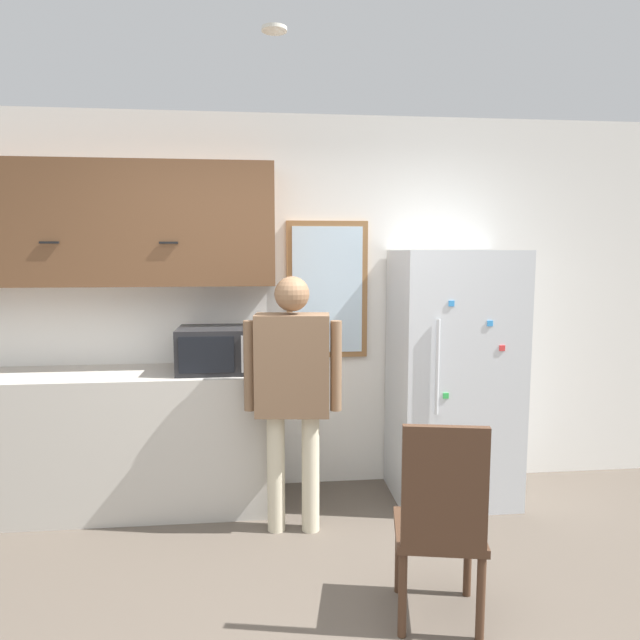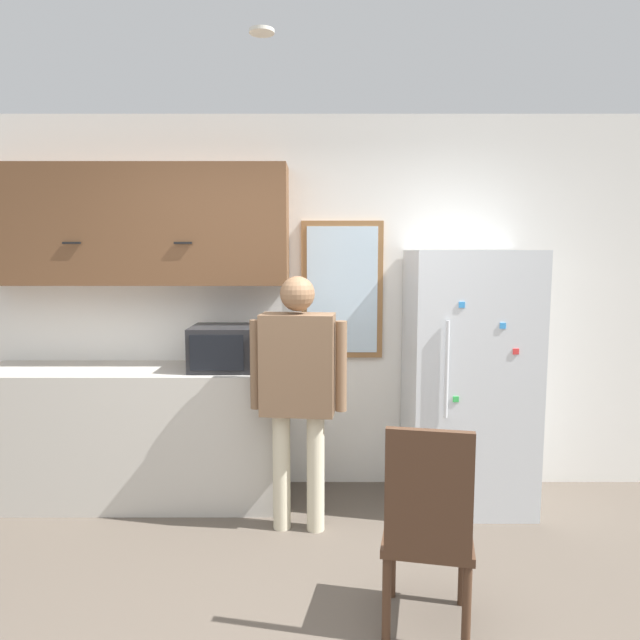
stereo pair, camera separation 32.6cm
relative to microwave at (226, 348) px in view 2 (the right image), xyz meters
The scene contains 9 objects.
back_wall 0.65m from the microwave, 35.18° to the left, with size 6.00×0.06×2.70m.
counter 0.90m from the microwave, behind, with size 2.11×0.58×0.94m.
upper_cabinets 1.07m from the microwave, 166.89° to the left, with size 2.11×0.34×0.82m.
microwave is the anchor object (origin of this frame).
person 0.65m from the microwave, 40.29° to the right, with size 0.59×0.27×1.59m.
refrigerator 1.65m from the microwave, ahead, with size 0.81×0.69×1.75m.
chair 1.88m from the microwave, 51.94° to the right, with size 0.48×0.48×0.99m.
window 0.92m from the microwave, 20.99° to the left, with size 0.59×0.05×0.99m.
ceiling_light 2.06m from the microwave, 73.32° to the right, with size 0.11×0.11×0.01m.
Camera 2 is at (0.14, -2.14, 1.74)m, focal length 32.00 mm.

